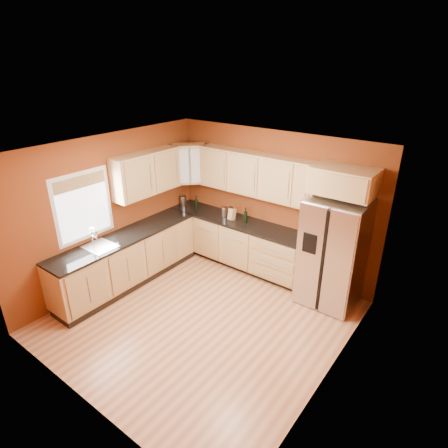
{
  "coord_description": "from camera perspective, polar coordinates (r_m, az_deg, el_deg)",
  "views": [
    {
      "loc": [
        3.11,
        -3.55,
        3.72
      ],
      "look_at": [
        -0.25,
        0.9,
        1.21
      ],
      "focal_mm": 30.0,
      "sensor_mm": 36.0,
      "label": 1
    }
  ],
  "objects": [
    {
      "name": "countertop_back",
      "position": [
        6.99,
        1.95,
        0.42
      ],
      "size": [
        2.9,
        0.62,
        0.04
      ],
      "primitive_type": "cube",
      "color": "black",
      "rests_on": "base_cabinets_back"
    },
    {
      "name": "over_fridge_cabinet",
      "position": [
        5.78,
        17.83,
        6.29
      ],
      "size": [
        0.92,
        0.6,
        0.4
      ],
      "primitive_type": "cube",
      "color": "tan",
      "rests_on": "wall_back"
    },
    {
      "name": "refrigerator",
      "position": [
        6.15,
        16.22,
        -4.18
      ],
      "size": [
        0.9,
        0.75,
        1.78
      ],
      "primitive_type": "cube",
      "color": "#AFB0B4",
      "rests_on": "floor"
    },
    {
      "name": "wall_left",
      "position": [
        6.68,
        -16.89,
        1.9
      ],
      "size": [
        0.04,
        4.0,
        2.6
      ],
      "primitive_type": "cube",
      "color": "brown",
      "rests_on": "floor"
    },
    {
      "name": "wine_bottle_a",
      "position": [
        6.84,
        3.3,
        1.36
      ],
      "size": [
        0.07,
        0.07,
        0.29
      ],
      "primitive_type": null,
      "rotation": [
        0.0,
        0.0,
        0.07
      ],
      "color": "black",
      "rests_on": "countertop_back"
    },
    {
      "name": "upper_cabinets_left",
      "position": [
        6.81,
        -11.71,
        7.57
      ],
      "size": [
        0.33,
        1.35,
        0.75
      ],
      "primitive_type": "cube",
      "color": "tan",
      "rests_on": "wall_left"
    },
    {
      "name": "wall_back",
      "position": [
        6.81,
        7.3,
        3.21
      ],
      "size": [
        4.0,
        0.04,
        2.6
      ],
      "primitive_type": "cube",
      "color": "brown",
      "rests_on": "floor"
    },
    {
      "name": "window",
      "position": [
        6.32,
        -20.63,
        2.55
      ],
      "size": [
        0.03,
        0.9,
        1.0
      ],
      "primitive_type": "cube",
      "color": "white",
      "rests_on": "wall_left"
    },
    {
      "name": "upper_cabinets_back",
      "position": [
        6.62,
        4.93,
        7.53
      ],
      "size": [
        2.3,
        0.33,
        0.75
      ],
      "primitive_type": "cube",
      "color": "tan",
      "rests_on": "wall_back"
    },
    {
      "name": "wall_right",
      "position": [
        4.44,
        16.67,
        -9.97
      ],
      "size": [
        0.04,
        4.0,
        2.6
      ],
      "primitive_type": "cube",
      "color": "brown",
      "rests_on": "floor"
    },
    {
      "name": "ceiling",
      "position": [
        4.85,
        -4.12,
        10.84
      ],
      "size": [
        4.0,
        4.0,
        0.0
      ],
      "primitive_type": "plane",
      "color": "white",
      "rests_on": "wall_back"
    },
    {
      "name": "canister_right",
      "position": [
        7.67,
        -6.24,
        3.52
      ],
      "size": [
        0.17,
        0.17,
        0.21
      ],
      "primitive_type": "cylinder",
      "rotation": [
        0.0,
        0.0,
        -0.42
      ],
      "color": "#AFB0B4",
      "rests_on": "countertop_back"
    },
    {
      "name": "soap_dispenser",
      "position": [
        6.29,
        11.83,
        -1.68
      ],
      "size": [
        0.07,
        0.07,
        0.2
      ],
      "primitive_type": "cylinder",
      "rotation": [
        0.0,
        0.0,
        0.02
      ],
      "color": "silver",
      "rests_on": "countertop_back"
    },
    {
      "name": "countertop_left",
      "position": [
        6.6,
        -14.85,
        -1.91
      ],
      "size": [
        0.62,
        2.8,
        0.04
      ],
      "primitive_type": "cube",
      "color": "black",
      "rests_on": "base_cabinets_left"
    },
    {
      "name": "floor",
      "position": [
        6.01,
        -3.37,
        -14.05
      ],
      "size": [
        4.0,
        4.0,
        0.0
      ],
      "primitive_type": "plane",
      "color": "#AB6642",
      "rests_on": "ground"
    },
    {
      "name": "wall_front",
      "position": [
        4.23,
        -22.0,
        -12.67
      ],
      "size": [
        4.0,
        0.04,
        2.6
      ],
      "primitive_type": "cube",
      "color": "brown",
      "rests_on": "floor"
    },
    {
      "name": "sink_faucet",
      "position": [
        6.27,
        -18.53,
        -2.09
      ],
      "size": [
        0.5,
        0.42,
        0.3
      ],
      "primitive_type": null,
      "color": "silver",
      "rests_on": "countertop_left"
    },
    {
      "name": "base_cabinets_back",
      "position": [
        7.19,
        1.94,
        -2.91
      ],
      "size": [
        2.9,
        0.6,
        0.88
      ],
      "primitive_type": "cube",
      "color": "tan",
      "rests_on": "floor"
    },
    {
      "name": "wine_bottle_b",
      "position": [
        7.43,
        -4.26,
        3.23
      ],
      "size": [
        0.08,
        0.08,
        0.29
      ],
      "primitive_type": null,
      "rotation": [
        0.0,
        0.0,
        0.2
      ],
      "color": "black",
      "rests_on": "countertop_back"
    },
    {
      "name": "canister_left",
      "position": [
        7.11,
        0.1,
        1.89
      ],
      "size": [
        0.12,
        0.12,
        0.19
      ],
      "primitive_type": "cylinder",
      "rotation": [
        0.0,
        0.0,
        0.05
      ],
      "color": "#AFB0B4",
      "rests_on": "countertop_back"
    },
    {
      "name": "knife_block",
      "position": [
        6.97,
        1.21,
        1.54
      ],
      "size": [
        0.13,
        0.12,
        0.22
      ],
      "primitive_type": "cube",
      "rotation": [
        0.0,
        0.0,
        -0.18
      ],
      "color": "tan",
      "rests_on": "countertop_back"
    },
    {
      "name": "corner_upper_cabinet",
      "position": [
        7.33,
        -5.3,
        9.15
      ],
      "size": [
        0.67,
        0.67,
        0.75
      ],
      "primitive_type": "cube",
      "rotation": [
        0.0,
        0.0,
        0.79
      ],
      "color": "tan",
      "rests_on": "wall_back"
    },
    {
      "name": "base_cabinets_left",
      "position": [
        6.82,
        -14.49,
        -5.36
      ],
      "size": [
        0.6,
        2.8,
        0.88
      ],
      "primitive_type": "cube",
      "color": "tan",
      "rests_on": "floor"
    }
  ]
}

